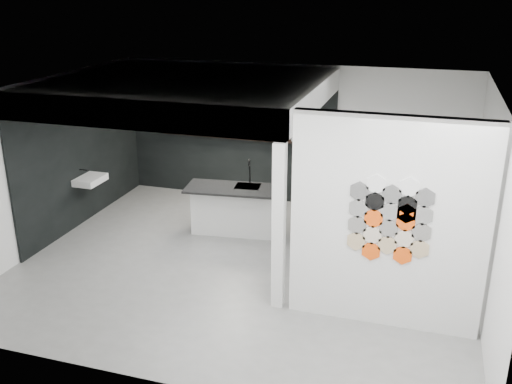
% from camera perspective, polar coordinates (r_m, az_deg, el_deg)
% --- Properties ---
extents(floor, '(7.00, 6.00, 0.01)m').
position_cam_1_polar(floor, '(9.20, -1.16, -7.32)').
color(floor, slate).
extents(partition_panel, '(2.45, 0.15, 2.80)m').
position_cam_1_polar(partition_panel, '(7.33, 13.01, -3.21)').
color(partition_panel, silver).
rests_on(partition_panel, floor).
extents(bay_clad_back, '(4.40, 0.04, 2.35)m').
position_cam_1_polar(bay_clad_back, '(11.80, -2.68, 5.08)').
color(bay_clad_back, black).
rests_on(bay_clad_back, floor).
extents(bay_clad_left, '(0.04, 4.00, 2.35)m').
position_cam_1_polar(bay_clad_left, '(11.07, -16.85, 3.20)').
color(bay_clad_left, black).
rests_on(bay_clad_left, floor).
extents(bulkhead, '(4.40, 4.00, 0.40)m').
position_cam_1_polar(bulkhead, '(9.72, -6.79, 10.00)').
color(bulkhead, silver).
rests_on(bulkhead, corner_column).
extents(corner_column, '(0.16, 0.16, 2.35)m').
position_cam_1_polar(corner_column, '(7.62, 2.29, -3.60)').
color(corner_column, silver).
rests_on(corner_column, floor).
extents(fascia_beam, '(4.40, 0.16, 0.40)m').
position_cam_1_polar(fascia_beam, '(8.03, -12.31, 7.54)').
color(fascia_beam, silver).
rests_on(fascia_beam, corner_column).
extents(wall_basin, '(0.40, 0.60, 0.12)m').
position_cam_1_polar(wall_basin, '(10.88, -16.24, 1.17)').
color(wall_basin, silver).
rests_on(wall_basin, bay_clad_left).
extents(display_shelf, '(3.00, 0.15, 0.04)m').
position_cam_1_polar(display_shelf, '(11.64, -2.40, 5.51)').
color(display_shelf, black).
rests_on(display_shelf, bay_clad_back).
extents(kitchen_island, '(1.73, 0.92, 1.33)m').
position_cam_1_polar(kitchen_island, '(10.20, -2.21, -1.67)').
color(kitchen_island, silver).
rests_on(kitchen_island, floor).
extents(stockpot, '(0.21, 0.21, 0.16)m').
position_cam_1_polar(stockpot, '(12.00, -7.12, 6.31)').
color(stockpot, black).
rests_on(stockpot, display_shelf).
extents(kettle, '(0.19, 0.19, 0.14)m').
position_cam_1_polar(kettle, '(11.37, 1.63, 5.62)').
color(kettle, black).
rests_on(kettle, display_shelf).
extents(glass_bowl, '(0.16, 0.16, 0.10)m').
position_cam_1_polar(glass_bowl, '(11.27, 3.91, 5.34)').
color(glass_bowl, gray).
rests_on(glass_bowl, display_shelf).
extents(glass_vase, '(0.12, 0.12, 0.13)m').
position_cam_1_polar(glass_vase, '(11.25, 4.12, 5.41)').
color(glass_vase, gray).
rests_on(glass_vase, display_shelf).
extents(bottle_dark, '(0.07, 0.07, 0.15)m').
position_cam_1_polar(bottle_dark, '(11.75, -4.20, 6.08)').
color(bottle_dark, black).
rests_on(bottle_dark, display_shelf).
extents(utensil_cup, '(0.11, 0.11, 0.11)m').
position_cam_1_polar(utensil_cup, '(11.90, -5.99, 6.11)').
color(utensil_cup, black).
rests_on(utensil_cup, display_shelf).
extents(hex_tile_cluster, '(1.04, 0.02, 1.16)m').
position_cam_1_polar(hex_tile_cluster, '(7.21, 13.28, -2.73)').
color(hex_tile_cluster, tan).
rests_on(hex_tile_cluster, partition_panel).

